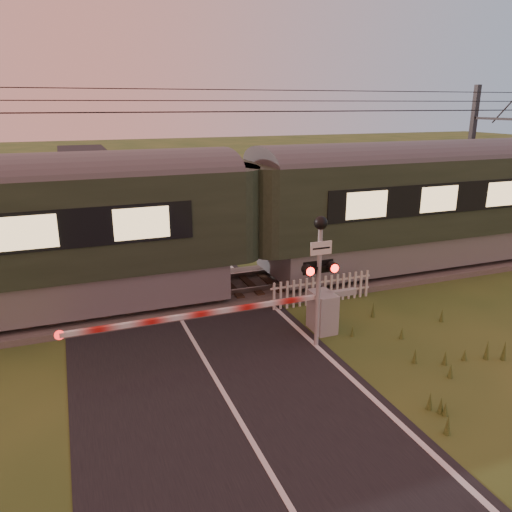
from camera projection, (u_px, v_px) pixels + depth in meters
name	position (u px, v px, depth m)	size (l,w,h in m)	color
ground	(239.00, 421.00, 9.39)	(160.00, 160.00, 0.00)	#2B491C
road	(244.00, 427.00, 9.19)	(6.00, 140.00, 0.03)	black
track_bed	(169.00, 298.00, 15.17)	(140.00, 3.40, 0.39)	#47423D
overhead_wires	(158.00, 103.00, 13.51)	(120.00, 0.62, 0.62)	black
train	(245.00, 217.00, 15.34)	(44.79, 3.09, 4.18)	slate
boom_gate	(308.00, 311.00, 12.83)	(7.44, 0.81, 1.08)	gray
crossing_signal	(320.00, 259.00, 11.64)	(0.83, 0.35, 3.27)	gray
picket_fence	(322.00, 290.00, 14.82)	(3.31, 0.07, 0.85)	silver
catenary_mast	(470.00, 163.00, 20.74)	(0.20, 2.45, 6.45)	#2D2D30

